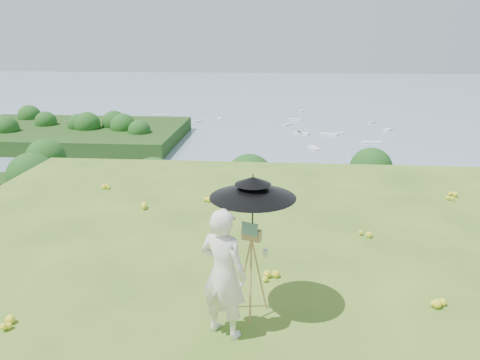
{
  "coord_description": "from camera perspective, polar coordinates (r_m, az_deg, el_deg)",
  "views": [
    {
      "loc": [
        0.3,
        -7.11,
        3.88
      ],
      "look_at": [
        -0.38,
        1.25,
        1.22
      ],
      "focal_mm": 35.0,
      "sensor_mm": 36.0,
      "label": 1
    }
  ],
  "objects": [
    {
      "name": "shoreline_tier",
      "position": [
        91.28,
        4.04,
        -8.39
      ],
      "size": [
        170.0,
        28.0,
        8.0
      ],
      "primitive_type": "cube",
      "color": "#6F6559",
      "rests_on": "bay_water"
    },
    {
      "name": "slope_trees",
      "position": [
        46.15,
        3.9,
        -6.63
      ],
      "size": [
        110.0,
        50.0,
        6.0
      ],
      "primitive_type": null,
      "color": "#1B4514",
      "rests_on": "forest_slope"
    },
    {
      "name": "painter_cap",
      "position": [
        5.81,
        -2.15,
        -4.0
      ],
      "size": [
        0.22,
        0.25,
        0.1
      ],
      "primitive_type": null,
      "rotation": [
        0.0,
        0.0,
        -0.24
      ],
      "color": "#D4747E",
      "rests_on": "painter"
    },
    {
      "name": "forest_slope",
      "position": [
        53.43,
        3.57,
        -20.46
      ],
      "size": [
        140.0,
        56.0,
        22.0
      ],
      "primitive_type": "cube",
      "color": "#18370F",
      "rests_on": "bay_water"
    },
    {
      "name": "sun_umbrella",
      "position": [
        6.32,
        1.56,
        -3.23
      ],
      "size": [
        1.56,
        1.56,
        0.92
      ],
      "primitive_type": null,
      "rotation": [
        0.0,
        0.0,
        -0.44
      ],
      "color": "black",
      "rests_on": "field_easel"
    },
    {
      "name": "wildflowers",
      "position": [
        8.3,
        2.09,
        -9.83
      ],
      "size": [
        10.0,
        10.5,
        0.12
      ],
      "primitive_type": null,
      "color": "yellow",
      "rests_on": "ground"
    },
    {
      "name": "field_easel",
      "position": [
        6.68,
        1.38,
        -10.72
      ],
      "size": [
        0.7,
        0.7,
        1.43
      ],
      "primitive_type": null,
      "rotation": [
        0.0,
        0.0,
        -0.38
      ],
      "color": "#A86A46",
      "rests_on": "ground"
    },
    {
      "name": "harbor_town",
      "position": [
        88.64,
        4.12,
        -4.61
      ],
      "size": [
        110.0,
        22.0,
        5.0
      ],
      "primitive_type": null,
      "color": "silver",
      "rests_on": "shoreline_tier"
    },
    {
      "name": "painter",
      "position": [
        6.17,
        -2.06,
        -11.32
      ],
      "size": [
        0.77,
        0.67,
        1.8
      ],
      "primitive_type": "imported",
      "rotation": [
        0.0,
        0.0,
        2.71
      ],
      "color": "white",
      "rests_on": "ground"
    },
    {
      "name": "peninsula",
      "position": [
        181.75,
        -20.04,
        6.08
      ],
      "size": [
        90.0,
        60.0,
        12.0
      ],
      "primitive_type": null,
      "color": "#18370F",
      "rests_on": "bay_water"
    },
    {
      "name": "bay_water",
      "position": [
        250.0,
        4.58,
        8.79
      ],
      "size": [
        700.0,
        700.0,
        0.0
      ],
      "primitive_type": "plane",
      "color": "#7192A2",
      "rests_on": "ground"
    },
    {
      "name": "ground",
      "position": [
        8.11,
        2.01,
        -11.02
      ],
      "size": [
        14.0,
        14.0,
        0.0
      ],
      "primitive_type": "plane",
      "color": "#426F1F",
      "rests_on": "ground"
    },
    {
      "name": "moored_boats",
      "position": [
        172.73,
        0.29,
        5.01
      ],
      "size": [
        140.0,
        140.0,
        0.7
      ],
      "primitive_type": null,
      "color": "white",
      "rests_on": "bay_water"
    }
  ]
}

